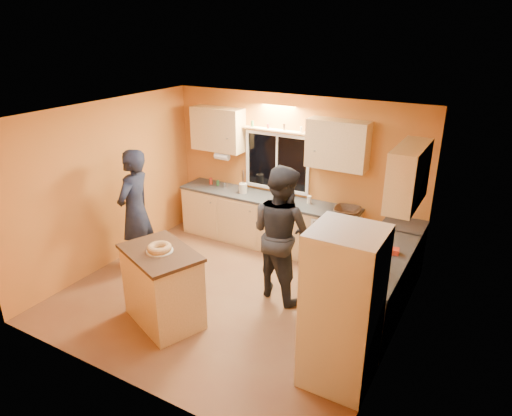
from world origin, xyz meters
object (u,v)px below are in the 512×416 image
Objects in this scene: person_center at (281,233)px; person_right at (324,282)px; refrigerator at (342,309)px; island at (163,286)px; person_left at (135,211)px.

person_center reaches higher than person_right.
person_center is at bearing 137.36° from refrigerator.
person_left reaches higher than island.
island is 0.65× the size of person_center.
person_right is at bearing 39.02° from island.
person_center is (-1.32, 1.22, 0.06)m from refrigerator.
person_right is at bearing 74.30° from person_left.
person_left is at bearing 27.22° from person_center.
person_center is (1.02, 1.32, 0.45)m from island.
island is 0.74× the size of person_right.
refrigerator is 1.80m from person_center.
island is 1.63m from person_left.
island is 1.73m from person_center.
person_left is at bearing 85.73° from person_right.
person_left is at bearing 167.44° from refrigerator.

